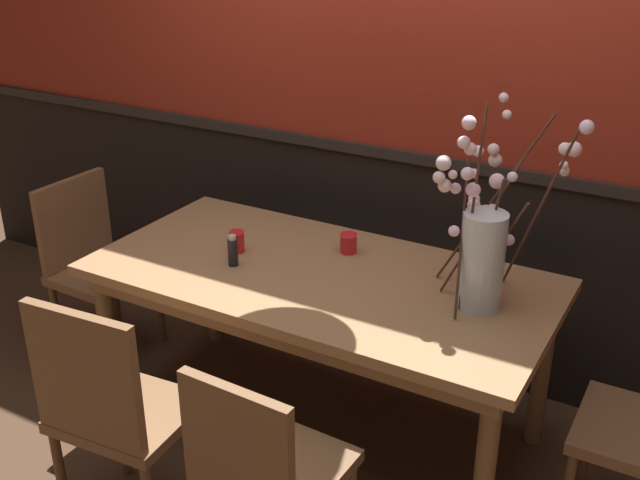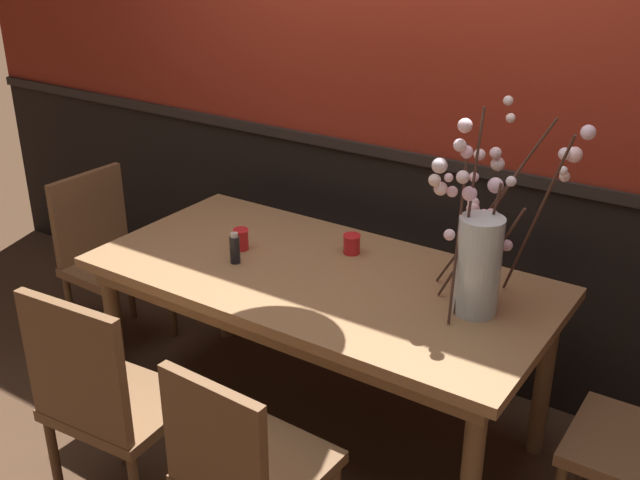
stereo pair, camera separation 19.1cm
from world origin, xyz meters
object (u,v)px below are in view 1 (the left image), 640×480
Objects in this scene: chair_far_side_right at (449,255)px; candle_holder_nearer_edge at (348,243)px; condiment_bottle at (233,251)px; chair_head_west_end at (92,258)px; candle_holder_nearer_center at (236,242)px; chair_near_side_right at (264,472)px; chair_near_side_left at (112,407)px; vase_with_blossoms at (484,246)px; dining_table at (320,291)px.

chair_far_side_right is 0.73m from candle_holder_nearer_edge.
condiment_bottle is (-0.35, -0.34, 0.02)m from candle_holder_nearer_edge.
chair_far_side_right is 1.76m from chair_head_west_end.
chair_far_side_right is at bearing 54.10° from candle_holder_nearer_center.
chair_near_side_left is (-0.59, -0.03, 0.05)m from chair_near_side_right.
vase_with_blossoms reaches higher than chair_head_west_end.
vase_with_blossoms is (0.36, 0.92, 0.49)m from chair_near_side_right.
dining_table is 1.31m from chair_head_west_end.
chair_far_side_right is at bearing 116.88° from vase_with_blossoms.
chair_near_side_left reaches higher than chair_head_west_end.
dining_table is 0.71m from vase_with_blossoms.
vase_with_blossoms is at bearing -63.12° from chair_far_side_right.
dining_table is 0.26m from candle_holder_nearer_edge.
vase_with_blossoms reaches higher than chair_far_side_right.
dining_table is at bearing -92.34° from candle_holder_nearer_edge.
vase_with_blossoms reaches higher than candle_holder_nearer_edge.
chair_head_west_end reaches higher than candle_holder_nearer_edge.
vase_with_blossoms reaches higher than condiment_bottle.
chair_head_west_end reaches higher than condiment_bottle.
chair_far_side_right reaches higher than chair_head_west_end.
dining_table is 0.90m from chair_near_side_right.
chair_near_side_left is at bearing -107.35° from chair_far_side_right.
candle_holder_nearer_center is 0.47m from candle_holder_nearer_edge.
chair_far_side_right is 7.15× the size of condiment_bottle.
chair_near_side_right is (0.28, -0.84, -0.17)m from dining_table.
condiment_bottle is at bearing -7.85° from chair_head_west_end.
chair_near_side_left is at bearing -88.07° from condiment_bottle.
vase_with_blossoms is at bearing 10.99° from condiment_bottle.
vase_with_blossoms is 1.01m from condiment_bottle.
condiment_bottle is (-0.57, -0.99, 0.29)m from chair_far_side_right.
condiment_bottle reaches higher than chair_near_side_right.
dining_table is 14.04× the size of condiment_bottle.
chair_near_side_right is 1.10m from vase_with_blossoms.
vase_with_blossoms is 5.60× the size of condiment_bottle.
candle_holder_nearer_center is (0.90, -0.02, 0.29)m from chair_head_west_end.
chair_near_side_right is 0.92× the size of chair_near_side_left.
chair_near_side_left is at bearing -42.03° from chair_head_west_end.
candle_holder_nearer_center is 1.10× the size of candle_holder_nearer_edge.
candle_holder_nearer_center is (-0.40, -0.00, 0.13)m from dining_table.
chair_near_side_right is 6.67× the size of condiment_bottle.
chair_near_side_left reaches higher than dining_table.
vase_with_blossoms is at bearing 1.69° from chair_head_west_end.
dining_table is 1.93× the size of chair_near_side_left.
chair_far_side_right is at bearing 71.08° from candle_holder_nearer_edge.
chair_near_side_right is (0.05, -1.72, -0.03)m from chair_far_side_right.
condiment_bottle is at bearing 130.47° from chair_near_side_right.
candle_holder_nearer_center reaches higher than candle_holder_nearer_edge.
chair_near_side_left reaches higher than chair_far_side_right.
chair_near_side_left is (-0.55, -1.75, 0.02)m from chair_far_side_right.
chair_head_west_end is 1.21× the size of vase_with_blossoms.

